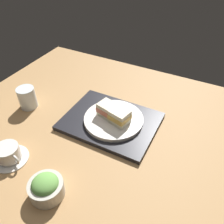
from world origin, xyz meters
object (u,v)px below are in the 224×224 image
object	(u,v)px
sandwich_far	(108,109)
coffee_cup	(9,154)
sandwich_plate	(114,119)
sandwich_near	(120,116)
drinking_glass	(27,98)
salad_bowl	(46,187)

from	to	relation	value
sandwich_far	coffee_cup	size ratio (longest dim) A/B	0.65
sandwich_plate	coffee_cup	distance (cm)	40.23
sandwich_far	sandwich_plate	bearing A→B (deg)	165.37
sandwich_near	sandwich_far	world-z (taller)	sandwich_near
sandwich_far	drinking_glass	distance (cm)	36.40
sandwich_near	coffee_cup	bearing A→B (deg)	49.51
sandwich_far	drinking_glass	bearing A→B (deg)	12.13
sandwich_far	salad_bowl	xyz separation A→B (cm)	(0.57, 37.68, -2.64)
sandwich_near	drinking_glass	distance (cm)	42.26
sandwich_plate	drinking_glass	distance (cm)	39.34
sandwich_far	drinking_glass	size ratio (longest dim) A/B	0.88
coffee_cup	drinking_glass	world-z (taller)	drinking_glass
sandwich_far	sandwich_near	bearing A→B (deg)	165.37
sandwich_plate	coffee_cup	world-z (taller)	coffee_cup
sandwich_far	coffee_cup	xyz separation A→B (cm)	(20.73, 33.21, -3.39)
sandwich_far	coffee_cup	distance (cm)	39.30
salad_bowl	coffee_cup	world-z (taller)	salad_bowl
sandwich_plate	sandwich_near	distance (cm)	4.78
salad_bowl	coffee_cup	distance (cm)	20.66
sandwich_near	sandwich_far	size ratio (longest dim) A/B	1.01
coffee_cup	salad_bowl	bearing A→B (deg)	167.51
sandwich_plate	sandwich_far	xyz separation A→B (cm)	(3.12, -0.81, 3.46)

